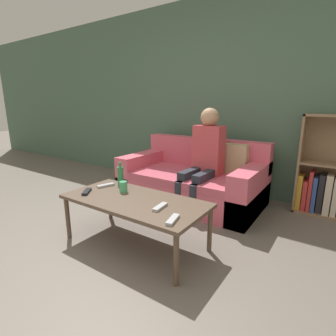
{
  "coord_description": "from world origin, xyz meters",
  "views": [
    {
      "loc": [
        1.53,
        -0.97,
        1.24
      ],
      "look_at": [
        0.04,
        1.23,
        0.57
      ],
      "focal_mm": 28.0,
      "sensor_mm": 36.0,
      "label": 1
    }
  ],
  "objects_px": {
    "coffee_table": "(135,203)",
    "tv_remote_2": "(87,192)",
    "tv_remote_1": "(106,185)",
    "bookshelf": "(331,178)",
    "couch": "(193,181)",
    "tv_remote_3": "(173,220)",
    "tv_remote_0": "(160,207)",
    "cup_near": "(123,187)",
    "bottle": "(121,176)",
    "person_adult": "(205,153)"
  },
  "relations": [
    {
      "from": "coffee_table",
      "to": "tv_remote_2",
      "type": "distance_m",
      "value": 0.49
    },
    {
      "from": "tv_remote_1",
      "to": "bookshelf",
      "type": "bearing_deg",
      "value": 59.16
    },
    {
      "from": "couch",
      "to": "tv_remote_3",
      "type": "height_order",
      "value": "couch"
    },
    {
      "from": "bookshelf",
      "to": "tv_remote_0",
      "type": "height_order",
      "value": "bookshelf"
    },
    {
      "from": "bookshelf",
      "to": "tv_remote_0",
      "type": "bearing_deg",
      "value": -121.13
    },
    {
      "from": "tv_remote_2",
      "to": "couch",
      "type": "bearing_deg",
      "value": 39.1
    },
    {
      "from": "tv_remote_0",
      "to": "tv_remote_3",
      "type": "relative_size",
      "value": 0.99
    },
    {
      "from": "bookshelf",
      "to": "coffee_table",
      "type": "xyz_separation_m",
      "value": [
        -1.36,
        -1.72,
        -0.03
      ]
    },
    {
      "from": "cup_near",
      "to": "tv_remote_2",
      "type": "xyz_separation_m",
      "value": [
        -0.26,
        -0.21,
        -0.04
      ]
    },
    {
      "from": "coffee_table",
      "to": "tv_remote_1",
      "type": "xyz_separation_m",
      "value": [
        -0.46,
        0.1,
        0.05
      ]
    },
    {
      "from": "tv_remote_3",
      "to": "bottle",
      "type": "distance_m",
      "value": 0.93
    },
    {
      "from": "bookshelf",
      "to": "tv_remote_0",
      "type": "xyz_separation_m",
      "value": [
        -1.06,
        -1.76,
        0.02
      ]
    },
    {
      "from": "couch",
      "to": "tv_remote_0",
      "type": "xyz_separation_m",
      "value": [
        0.4,
        -1.28,
        0.18
      ]
    },
    {
      "from": "tv_remote_0",
      "to": "tv_remote_2",
      "type": "bearing_deg",
      "value": -179.49
    },
    {
      "from": "person_adult",
      "to": "tv_remote_3",
      "type": "height_order",
      "value": "person_adult"
    },
    {
      "from": "person_adult",
      "to": "cup_near",
      "type": "bearing_deg",
      "value": -104.16
    },
    {
      "from": "coffee_table",
      "to": "tv_remote_3",
      "type": "relative_size",
      "value": 7.22
    },
    {
      "from": "tv_remote_0",
      "to": "coffee_table",
      "type": "bearing_deg",
      "value": 166.55
    },
    {
      "from": "tv_remote_1",
      "to": "tv_remote_3",
      "type": "relative_size",
      "value": 1.0
    },
    {
      "from": "bookshelf",
      "to": "person_adult",
      "type": "height_order",
      "value": "person_adult"
    },
    {
      "from": "person_adult",
      "to": "tv_remote_0",
      "type": "xyz_separation_m",
      "value": [
        0.21,
        -1.19,
        -0.23
      ]
    },
    {
      "from": "couch",
      "to": "coffee_table",
      "type": "height_order",
      "value": "couch"
    },
    {
      "from": "person_adult",
      "to": "bottle",
      "type": "xyz_separation_m",
      "value": [
        -0.44,
        -0.97,
        -0.13
      ]
    },
    {
      "from": "cup_near",
      "to": "coffee_table",
      "type": "bearing_deg",
      "value": -21.84
    },
    {
      "from": "coffee_table",
      "to": "person_adult",
      "type": "xyz_separation_m",
      "value": [
        0.1,
        1.15,
        0.27
      ]
    },
    {
      "from": "person_adult",
      "to": "cup_near",
      "type": "relative_size",
      "value": 11.7
    },
    {
      "from": "tv_remote_3",
      "to": "tv_remote_1",
      "type": "bearing_deg",
      "value": 151.1
    },
    {
      "from": "coffee_table",
      "to": "bottle",
      "type": "xyz_separation_m",
      "value": [
        -0.34,
        0.19,
        0.14
      ]
    },
    {
      "from": "bookshelf",
      "to": "tv_remote_3",
      "type": "distance_m",
      "value": 2.08
    },
    {
      "from": "tv_remote_0",
      "to": "tv_remote_3",
      "type": "distance_m",
      "value": 0.25
    },
    {
      "from": "couch",
      "to": "cup_near",
      "type": "xyz_separation_m",
      "value": [
        -0.1,
        -1.15,
        0.22
      ]
    },
    {
      "from": "person_adult",
      "to": "bottle",
      "type": "bearing_deg",
      "value": -112.67
    },
    {
      "from": "tv_remote_1",
      "to": "bottle",
      "type": "height_order",
      "value": "bottle"
    },
    {
      "from": "tv_remote_2",
      "to": "bottle",
      "type": "relative_size",
      "value": 0.67
    },
    {
      "from": "coffee_table",
      "to": "tv_remote_0",
      "type": "relative_size",
      "value": 7.33
    },
    {
      "from": "cup_near",
      "to": "tv_remote_0",
      "type": "height_order",
      "value": "cup_near"
    },
    {
      "from": "cup_near",
      "to": "tv_remote_3",
      "type": "bearing_deg",
      "value": -19.9
    },
    {
      "from": "tv_remote_1",
      "to": "person_adult",
      "type": "bearing_deg",
      "value": 79.58
    },
    {
      "from": "bookshelf",
      "to": "person_adult",
      "type": "bearing_deg",
      "value": -156.03
    },
    {
      "from": "tv_remote_3",
      "to": "tv_remote_0",
      "type": "bearing_deg",
      "value": 133.86
    },
    {
      "from": "person_adult",
      "to": "tv_remote_2",
      "type": "height_order",
      "value": "person_adult"
    },
    {
      "from": "couch",
      "to": "tv_remote_1",
      "type": "distance_m",
      "value": 1.2
    },
    {
      "from": "bookshelf",
      "to": "coffee_table",
      "type": "relative_size",
      "value": 0.88
    },
    {
      "from": "couch",
      "to": "coffee_table",
      "type": "bearing_deg",
      "value": -85.29
    },
    {
      "from": "person_adult",
      "to": "tv_remote_2",
      "type": "xyz_separation_m",
      "value": [
        -0.57,
        -1.28,
        -0.23
      ]
    },
    {
      "from": "cup_near",
      "to": "tv_remote_1",
      "type": "bearing_deg",
      "value": 175.77
    },
    {
      "from": "coffee_table",
      "to": "tv_remote_0",
      "type": "height_order",
      "value": "tv_remote_0"
    },
    {
      "from": "coffee_table",
      "to": "person_adult",
      "type": "relative_size",
      "value": 1.08
    },
    {
      "from": "tv_remote_0",
      "to": "tv_remote_2",
      "type": "height_order",
      "value": "same"
    },
    {
      "from": "bookshelf",
      "to": "tv_remote_2",
      "type": "relative_size",
      "value": 6.73
    }
  ]
}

